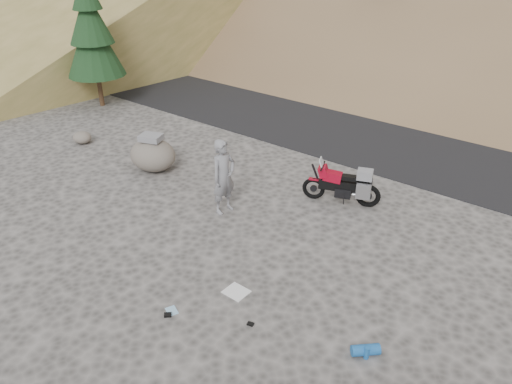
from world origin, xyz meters
TOP-DOWN VIEW (x-y plane):
  - ground at (0.00, 0.00)m, footprint 140.00×140.00m
  - road at (0.00, 9.00)m, footprint 120.00×7.00m
  - conifer_verge at (-11.00, 4.50)m, footprint 2.20×2.20m
  - motorcycle at (0.44, 3.51)m, footprint 1.95×1.01m
  - man at (-1.76, 1.30)m, footprint 0.53×0.75m
  - boulder at (-5.00, 1.83)m, footprint 1.58×1.39m
  - small_rock at (-8.37, 1.72)m, footprint 0.65×0.59m
  - gear_white_cloth at (0.50, -0.97)m, footprint 0.48×0.43m
  - gear_blue_mat at (3.28, -0.86)m, footprint 0.49×0.48m
  - gear_bottle at (3.34, -0.93)m, footprint 0.11×0.11m
  - gear_glove_a at (1.29, -1.51)m, footprint 0.14×0.11m
  - gear_glove_b at (-0.09, -2.28)m, footprint 0.17×0.17m
  - gear_blue_cloth at (-0.12, -2.15)m, footprint 0.32×0.28m

SIDE VIEW (x-z plane):
  - ground at x=0.00m, z-range 0.00..0.00m
  - road at x=0.00m, z-range -0.03..0.03m
  - man at x=-1.76m, z-range -0.97..0.97m
  - gear_blue_cloth at x=-0.12m, z-range 0.00..0.01m
  - gear_white_cloth at x=0.50m, z-range 0.00..0.02m
  - gear_glove_a at x=1.29m, z-range 0.00..0.03m
  - gear_glove_b at x=-0.09m, z-range 0.00..0.05m
  - gear_blue_mat at x=3.28m, z-range 0.00..0.20m
  - gear_bottle at x=3.34m, z-range 0.00..0.24m
  - small_rock at x=-8.37m, z-range 0.00..0.38m
  - boulder at x=-5.00m, z-range -0.07..1.04m
  - motorcycle at x=0.44m, z-range -0.09..1.13m
  - conifer_verge at x=-11.00m, z-range 0.37..5.41m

